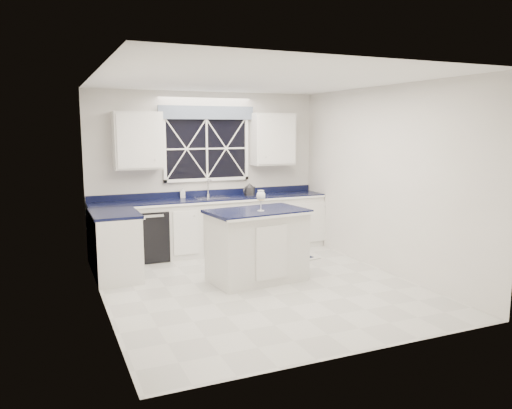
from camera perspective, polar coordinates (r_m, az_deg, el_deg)
name	(u,v)px	position (r m, az deg, el deg)	size (l,w,h in m)	color
ground	(259,285)	(6.79, 0.33, -9.23)	(4.50, 4.50, 0.00)	#A4A5A0
back_wall	(206,172)	(8.60, -5.70, 3.72)	(4.00, 0.10, 2.70)	silver
base_cabinets	(196,230)	(8.20, -6.82, -2.91)	(3.99, 1.60, 0.90)	silver
countertop	(212,199)	(8.37, -5.03, 0.63)	(3.98, 0.64, 0.04)	black
dishwasher	(147,234)	(8.18, -12.32, -3.35)	(0.60, 0.58, 0.82)	black
window	(207,144)	(8.53, -5.65, 6.91)	(1.65, 0.09, 1.26)	black
upper_cabinets	(209,140)	(8.41, -5.40, 7.36)	(3.10, 0.34, 0.90)	silver
faucet	(208,187)	(8.53, -5.46, 1.98)	(0.05, 0.20, 0.30)	silver
island	(257,245)	(6.90, 0.12, -4.65)	(1.41, 0.95, 0.99)	silver
rug	(269,259)	(8.08, 1.47, -6.23)	(1.61, 1.17, 0.02)	#AEAFAA
kettle	(250,190)	(8.63, -0.75, 1.69)	(0.28, 0.24, 0.21)	#2E2F31
wine_glass	(261,197)	(6.68, 0.56, 0.90)	(0.12, 0.12, 0.28)	silver
soap_bottle	(183,193)	(8.43, -8.39, 1.36)	(0.08, 0.08, 0.18)	silver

